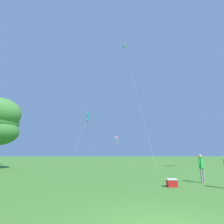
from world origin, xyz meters
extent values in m
cube|color=teal|center=(-6.11, 34.17, 11.26)|extent=(0.86, 0.88, 0.89)
cube|color=teal|center=(-6.11, 34.17, 10.07)|extent=(0.86, 0.88, 0.89)
cylinder|color=#3F382D|center=(-6.11, 34.17, 10.66)|extent=(0.05, 0.05, 1.70)
cylinder|color=red|center=(-6.03, 34.04, 8.73)|extent=(0.29, 0.40, 2.35)
cylinder|color=silver|center=(-6.85, 28.49, 5.25)|extent=(1.50, 11.38, 10.50)
cube|color=purple|center=(-18.83, 24.61, 8.74)|extent=(2.46, 1.17, 1.74)
cylinder|color=#3F382D|center=(-18.83, 24.61, 8.74)|extent=(1.64, 0.65, 0.81)
cylinder|color=black|center=(-18.64, 24.76, 6.39)|extent=(0.51, 0.44, 3.29)
cone|color=green|center=(2.42, 29.58, 27.15)|extent=(1.32, 1.23, 1.11)
cylinder|color=red|center=(2.58, 29.38, 25.99)|extent=(0.39, 0.45, 1.64)
cylinder|color=silver|center=(3.73, 23.85, 13.54)|extent=(2.64, 11.47, 27.08)
cube|color=pink|center=(1.03, 39.15, 6.28)|extent=(1.07, 1.31, 0.90)
cylinder|color=#3F382D|center=(1.03, 39.15, 6.28)|extent=(0.85, 0.53, 0.38)
cylinder|color=yellow|center=(1.09, 38.99, 5.17)|extent=(0.20, 0.38, 1.45)
cylinder|color=silver|center=(2.66, 35.48, 3.10)|extent=(3.27, 7.34, 6.20)
cylinder|color=gray|center=(5.03, 7.14, 0.45)|extent=(0.12, 0.12, 0.89)
cylinder|color=gray|center=(4.85, 7.08, 0.45)|extent=(0.12, 0.12, 0.89)
cube|color=green|center=(4.94, 7.11, 1.23)|extent=(0.28, 0.27, 0.67)
cylinder|color=green|center=(5.07, 7.16, 1.40)|extent=(0.31, 0.19, 0.63)
cylinder|color=green|center=(4.81, 7.06, 1.40)|extent=(0.31, 0.19, 0.63)
sphere|color=tan|center=(4.94, 7.11, 1.69)|extent=(0.25, 0.25, 0.25)
cube|color=red|center=(2.37, 5.84, 0.19)|extent=(0.56, 0.36, 0.38)
cube|color=white|center=(2.37, 5.84, 0.41)|extent=(0.60, 0.40, 0.06)
camera|label=1|loc=(-1.36, -4.22, 1.78)|focal=26.25mm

